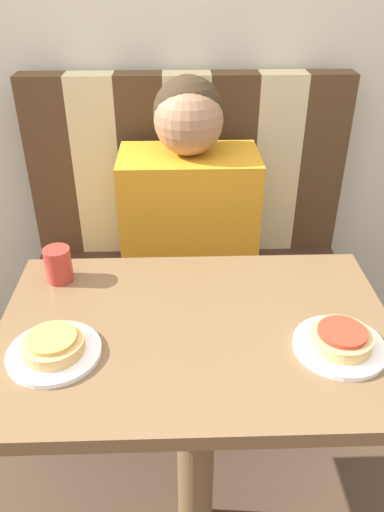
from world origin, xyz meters
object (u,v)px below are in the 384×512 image
at_px(person, 189,195).
at_px(pizza_left, 53,344).
at_px(plate_left, 54,353).
at_px(plate_right, 339,346).
at_px(pizza_right, 341,338).
at_px(drinking_cup, 58,265).

xyz_separation_m(person, pizza_left, (-0.30, -0.69, -0.01)).
height_order(plate_left, plate_right, same).
height_order(pizza_right, drinking_cup, drinking_cup).
bearing_deg(plate_right, pizza_left, 180.00).
xyz_separation_m(pizza_left, drinking_cup, (-0.04, 0.28, 0.02)).
relative_size(pizza_left, drinking_cup, 1.43).
distance_m(pizza_left, pizza_right, 0.60).
relative_size(plate_right, pizza_left, 1.50).
xyz_separation_m(person, pizza_right, (0.30, -0.69, -0.01)).
distance_m(person, plate_right, 0.76).
bearing_deg(pizza_left, pizza_right, 0.00).
relative_size(plate_left, drinking_cup, 2.16).
distance_m(plate_left, pizza_left, 0.02).
relative_size(person, pizza_left, 5.33).
distance_m(pizza_right, drinking_cup, 0.70).
bearing_deg(pizza_right, plate_left, 180.00).
bearing_deg(pizza_left, plate_right, 0.00).
xyz_separation_m(plate_right, pizza_left, (-0.60, 0.00, 0.02)).
distance_m(plate_right, pizza_right, 0.02).
bearing_deg(plate_right, drinking_cup, 156.38).
height_order(person, plate_right, person).
bearing_deg(pizza_right, drinking_cup, 156.38).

